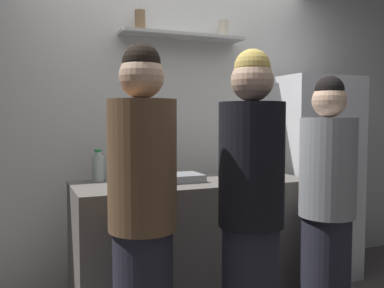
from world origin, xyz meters
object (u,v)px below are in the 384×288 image
Objects in this scene: utensil_holder at (116,180)px; person_blonde at (251,217)px; water_bottle_plastic at (98,167)px; person_brown_jacket at (143,220)px; refrigerator at (311,177)px; person_grey_hoodie at (327,210)px; baking_pan at (176,178)px; wine_bottle_pale_glass at (119,162)px; wine_bottle_dark_glass at (132,165)px.

person_blonde is at bearing -45.97° from utensil_holder.
person_brown_jacket is (0.07, -0.83, -0.17)m from water_bottle_plastic.
person_grey_hoodie is (-0.58, -0.89, -0.05)m from refrigerator.
baking_pan is at bearing -94.66° from person_blonde.
wine_bottle_pale_glass is at bearing 22.27° from person_brown_jacket.
person_blonde is at bearing -62.41° from wine_bottle_pale_glass.
wine_bottle_pale_glass is (-0.34, 0.19, 0.10)m from baking_pan.
person_brown_jacket reaches higher than water_bottle_plastic.
baking_pan is 0.75m from person_brown_jacket.
refrigerator is 1.70m from wine_bottle_dark_glass.
utensil_holder is 0.67× the size of wine_bottle_dark_glass.
person_brown_jacket is (-0.10, -0.61, -0.20)m from wine_bottle_dark_glass.
water_bottle_plastic is at bearing 168.74° from wine_bottle_pale_glass.
person_blonde is (0.48, -0.92, -0.21)m from wine_bottle_pale_glass.
person_blonde is at bearing -79.20° from baking_pan.
wine_bottle_pale_glass is 1.01× the size of wine_bottle_dark_glass.
baking_pan is at bearing 2.59° from wine_bottle_dark_glass.
refrigerator reaches higher than wine_bottle_pale_glass.
refrigerator is at bearing 4.20° from wine_bottle_pale_glass.
person_brown_jacket reaches higher than refrigerator.
baking_pan is at bearing 18.30° from utensil_holder.
water_bottle_plastic is (-0.05, 0.36, 0.04)m from utensil_holder.
wine_bottle_dark_glass reaches higher than utensil_holder.
person_brown_jacket is at bearing -86.72° from utensil_holder.
refrigerator reaches higher than wine_bottle_dark_glass.
utensil_holder is 0.50m from person_brown_jacket.
person_brown_jacket is at bearing 20.66° from person_grey_hoodie.
person_blonde is (0.55, -0.12, -0.01)m from person_brown_jacket.
person_brown_jacket is at bearing -85.03° from water_bottle_plastic.
refrigerator is 1.06m from person_grey_hoodie.
water_bottle_plastic is at bearing -72.36° from person_blonde.
person_brown_jacket is at bearing -27.52° from person_blonde.
refrigerator is at bearing -154.60° from person_blonde.
wine_bottle_pale_glass reaches higher than baking_pan.
person_blonde reaches higher than utensil_holder.
person_grey_hoodie is at bearing -19.72° from utensil_holder.
water_bottle_plastic is (-0.17, 0.23, -0.03)m from wine_bottle_dark_glass.
person_grey_hoodie is (0.63, 0.16, -0.06)m from person_blonde.
wine_bottle_dark_glass is 0.19× the size of person_brown_jacket.
person_brown_jacket is (-1.76, -0.93, 0.01)m from refrigerator.
wine_bottle_dark_glass is 1.24m from person_grey_hoodie.
person_grey_hoodie reaches higher than water_bottle_plastic.
person_grey_hoodie reaches higher than utensil_holder.
refrigerator is at bearing 3.03° from water_bottle_plastic.
utensil_holder is at bearing -1.25° from person_grey_hoodie.
wine_bottle_dark_glass is 0.20× the size of person_grey_hoodie.
person_brown_jacket is 1.07× the size of person_grey_hoodie.
water_bottle_plastic is at bearing -176.97° from refrigerator.
person_blonde is at bearing -58.42° from wine_bottle_dark_glass.
water_bottle_plastic is 1.50m from person_grey_hoodie.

